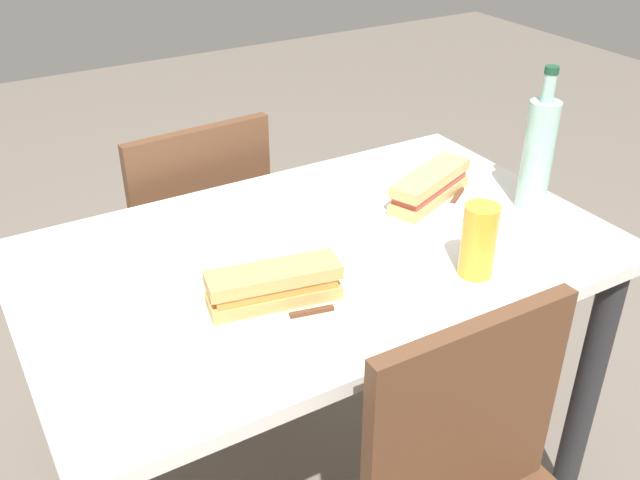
{
  "coord_description": "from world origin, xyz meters",
  "views": [
    {
      "loc": [
        0.63,
        1.07,
        1.51
      ],
      "look_at": [
        0.0,
        0.0,
        0.78
      ],
      "focal_mm": 40.08,
      "sensor_mm": 36.0,
      "label": 1
    }
  ],
  "objects_px": {
    "chair_near": "(192,244)",
    "beer_glass": "(479,241)",
    "dining_table": "(320,298)",
    "plate_near": "(275,305)",
    "knife_near": "(290,316)",
    "plate_far": "(429,203)",
    "water_bottle": "(538,152)",
    "baguette_sandwich_far": "(430,186)",
    "baguette_sandwich_near": "(274,285)",
    "knife_far": "(452,203)"
  },
  "relations": [
    {
      "from": "plate_far",
      "to": "water_bottle",
      "type": "relative_size",
      "value": 0.77
    },
    {
      "from": "chair_near",
      "to": "knife_near",
      "type": "height_order",
      "value": "chair_near"
    },
    {
      "from": "beer_glass",
      "to": "dining_table",
      "type": "bearing_deg",
      "value": -47.56
    },
    {
      "from": "dining_table",
      "to": "plate_far",
      "type": "xyz_separation_m",
      "value": [
        -0.31,
        -0.04,
        0.13
      ]
    },
    {
      "from": "dining_table",
      "to": "water_bottle",
      "type": "xyz_separation_m",
      "value": [
        -0.5,
        0.08,
        0.25
      ]
    },
    {
      "from": "knife_near",
      "to": "knife_far",
      "type": "distance_m",
      "value": 0.54
    },
    {
      "from": "chair_near",
      "to": "baguette_sandwich_far",
      "type": "bearing_deg",
      "value": 126.08
    },
    {
      "from": "plate_near",
      "to": "knife_near",
      "type": "xyz_separation_m",
      "value": [
        -0.0,
        0.06,
        0.01
      ]
    },
    {
      "from": "knife_far",
      "to": "water_bottle",
      "type": "xyz_separation_m",
      "value": [
        -0.17,
        0.07,
        0.11
      ]
    },
    {
      "from": "plate_near",
      "to": "water_bottle",
      "type": "relative_size",
      "value": 0.77
    },
    {
      "from": "plate_near",
      "to": "baguette_sandwich_far",
      "type": "height_order",
      "value": "baguette_sandwich_far"
    },
    {
      "from": "water_bottle",
      "to": "beer_glass",
      "type": "distance_m",
      "value": 0.33
    },
    {
      "from": "knife_far",
      "to": "plate_far",
      "type": "bearing_deg",
      "value": -55.91
    },
    {
      "from": "chair_near",
      "to": "plate_far",
      "type": "relative_size",
      "value": 3.55
    },
    {
      "from": "dining_table",
      "to": "beer_glass",
      "type": "xyz_separation_m",
      "value": [
        -0.21,
        0.23,
        0.2
      ]
    },
    {
      "from": "chair_near",
      "to": "beer_glass",
      "type": "bearing_deg",
      "value": 109.94
    },
    {
      "from": "chair_near",
      "to": "water_bottle",
      "type": "distance_m",
      "value": 0.95
    },
    {
      "from": "water_bottle",
      "to": "chair_near",
      "type": "bearing_deg",
      "value": -47.89
    },
    {
      "from": "knife_near",
      "to": "baguette_sandwich_far",
      "type": "bearing_deg",
      "value": -154.16
    },
    {
      "from": "baguette_sandwich_near",
      "to": "knife_near",
      "type": "height_order",
      "value": "baguette_sandwich_near"
    },
    {
      "from": "baguette_sandwich_near",
      "to": "baguette_sandwich_far",
      "type": "bearing_deg",
      "value": -159.96
    },
    {
      "from": "dining_table",
      "to": "chair_near",
      "type": "height_order",
      "value": "chair_near"
    },
    {
      "from": "baguette_sandwich_far",
      "to": "water_bottle",
      "type": "height_order",
      "value": "water_bottle"
    },
    {
      "from": "chair_near",
      "to": "beer_glass",
      "type": "relative_size",
      "value": 6.02
    },
    {
      "from": "baguette_sandwich_far",
      "to": "water_bottle",
      "type": "bearing_deg",
      "value": 149.6
    },
    {
      "from": "plate_far",
      "to": "chair_near",
      "type": "bearing_deg",
      "value": -53.92
    },
    {
      "from": "plate_near",
      "to": "knife_near",
      "type": "height_order",
      "value": "knife_near"
    },
    {
      "from": "dining_table",
      "to": "baguette_sandwich_near",
      "type": "height_order",
      "value": "baguette_sandwich_near"
    },
    {
      "from": "chair_near",
      "to": "water_bottle",
      "type": "height_order",
      "value": "water_bottle"
    },
    {
      "from": "baguette_sandwich_near",
      "to": "plate_near",
      "type": "bearing_deg",
      "value": 180.0
    },
    {
      "from": "water_bottle",
      "to": "plate_near",
      "type": "bearing_deg",
      "value": 5.03
    },
    {
      "from": "chair_near",
      "to": "plate_far",
      "type": "height_order",
      "value": "chair_near"
    },
    {
      "from": "baguette_sandwich_near",
      "to": "knife_near",
      "type": "bearing_deg",
      "value": 90.69
    },
    {
      "from": "water_bottle",
      "to": "beer_glass",
      "type": "height_order",
      "value": "water_bottle"
    },
    {
      "from": "dining_table",
      "to": "plate_far",
      "type": "height_order",
      "value": "plate_far"
    },
    {
      "from": "dining_table",
      "to": "chair_near",
      "type": "bearing_deg",
      "value": -82.09
    },
    {
      "from": "chair_near",
      "to": "beer_glass",
      "type": "xyz_separation_m",
      "value": [
        -0.29,
        0.79,
        0.33
      ]
    },
    {
      "from": "plate_near",
      "to": "plate_far",
      "type": "height_order",
      "value": "same"
    },
    {
      "from": "water_bottle",
      "to": "knife_far",
      "type": "bearing_deg",
      "value": -22.95
    },
    {
      "from": "plate_near",
      "to": "water_bottle",
      "type": "distance_m",
      "value": 0.69
    },
    {
      "from": "dining_table",
      "to": "baguette_sandwich_far",
      "type": "bearing_deg",
      "value": -172.93
    },
    {
      "from": "knife_near",
      "to": "plate_far",
      "type": "bearing_deg",
      "value": -154.16
    },
    {
      "from": "baguette_sandwich_near",
      "to": "baguette_sandwich_far",
      "type": "xyz_separation_m",
      "value": [
        -0.48,
        -0.17,
        -0.0
      ]
    },
    {
      "from": "chair_near",
      "to": "baguette_sandwich_far",
      "type": "relative_size",
      "value": 3.54
    },
    {
      "from": "knife_near",
      "to": "water_bottle",
      "type": "distance_m",
      "value": 0.69
    },
    {
      "from": "baguette_sandwich_near",
      "to": "baguette_sandwich_far",
      "type": "height_order",
      "value": "same"
    },
    {
      "from": "beer_glass",
      "to": "chair_near",
      "type": "bearing_deg",
      "value": -70.06
    },
    {
      "from": "plate_far",
      "to": "water_bottle",
      "type": "height_order",
      "value": "water_bottle"
    },
    {
      "from": "water_bottle",
      "to": "beer_glass",
      "type": "xyz_separation_m",
      "value": [
        0.29,
        0.15,
        -0.06
      ]
    },
    {
      "from": "knife_far",
      "to": "chair_near",
      "type": "bearing_deg",
      "value": -54.07
    }
  ]
}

